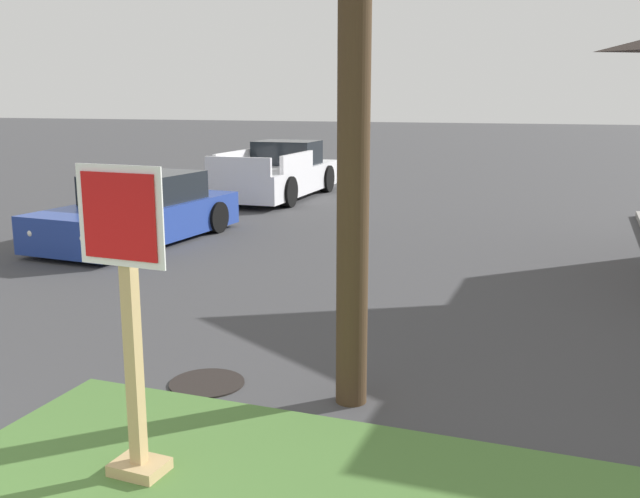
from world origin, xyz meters
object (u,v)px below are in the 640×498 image
stop_sign (131,336)px  manhole_cover (207,383)px  parked_sedan_blue (140,212)px  pickup_truck_white (279,174)px

stop_sign → manhole_cover: bearing=103.9°
stop_sign → parked_sedan_blue: (-4.94, 7.35, -0.53)m
pickup_truck_white → manhole_cover: bearing=-69.6°
manhole_cover → parked_sedan_blue: 7.24m
manhole_cover → pickup_truck_white: pickup_truck_white is taller
manhole_cover → parked_sedan_blue: size_ratio=0.16×
stop_sign → pickup_truck_white: stop_sign is taller
manhole_cover → pickup_truck_white: size_ratio=0.14×
manhole_cover → pickup_truck_white: bearing=110.4°
parked_sedan_blue → pickup_truck_white: bearing=89.8°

